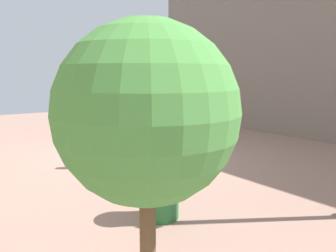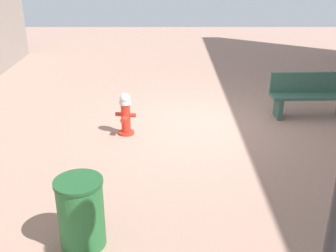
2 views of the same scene
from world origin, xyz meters
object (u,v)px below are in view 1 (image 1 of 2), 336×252
object	(u,v)px
fire_hydrant	(86,150)
bench_near	(192,126)
planter_tree	(147,144)
trash_bin	(160,188)

from	to	relation	value
fire_hydrant	bench_near	size ratio (longest dim) A/B	0.48
fire_hydrant	planter_tree	bearing A→B (deg)	71.44
fire_hydrant	bench_near	bearing A→B (deg)	-166.23
bench_near	planter_tree	xyz separation A→B (m)	(5.75, 6.47, 1.17)
planter_tree	trash_bin	size ratio (longest dim) A/B	2.76
planter_tree	trash_bin	distance (m)	3.01
fire_hydrant	planter_tree	world-z (taller)	planter_tree
fire_hydrant	trash_bin	size ratio (longest dim) A/B	0.94
planter_tree	bench_near	bearing A→B (deg)	-131.64
bench_near	trash_bin	size ratio (longest dim) A/B	1.97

